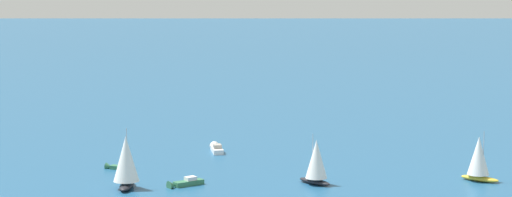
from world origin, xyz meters
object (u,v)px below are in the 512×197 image
object	(u,v)px
motorboat_offshore	(118,167)
motorboat_outer_ring_b	(184,183)
sailboat_outer_ring_a	(316,162)
sailboat_mid_cluster	(479,158)
motorboat_near_centre	(216,148)
sailboat_far_stbd	(126,162)

from	to	relation	value
motorboat_offshore	motorboat_outer_ring_b	world-z (taller)	motorboat_outer_ring_b
motorboat_offshore	sailboat_outer_ring_a	distance (m)	43.33
motorboat_offshore	motorboat_outer_ring_b	size ratio (longest dim) A/B	0.95
motorboat_outer_ring_b	sailboat_mid_cluster	bearing A→B (deg)	11.71
motorboat_near_centre	motorboat_offshore	distance (m)	28.19
motorboat_near_centre	motorboat_offshore	bearing A→B (deg)	-127.30
sailboat_mid_cluster	motorboat_outer_ring_b	bearing A→B (deg)	-168.29
motorboat_near_centre	sailboat_mid_cluster	xyz separation A→B (m)	(56.75, -24.27, 3.91)
sailboat_far_stbd	sailboat_mid_cluster	distance (m)	68.94
motorboat_offshore	sailboat_outer_ring_a	bearing A→B (deg)	-11.99
sailboat_far_stbd	sailboat_outer_ring_a	world-z (taller)	sailboat_far_stbd
sailboat_far_stbd	sailboat_mid_cluster	xyz separation A→B (m)	(67.20, 15.38, -0.66)
sailboat_mid_cluster	motorboat_outer_ring_b	distance (m)	58.17
sailboat_far_stbd	sailboat_outer_ring_a	xyz separation A→B (m)	(35.56, 8.27, -0.73)
sailboat_far_stbd	sailboat_outer_ring_a	bearing A→B (deg)	13.09
motorboat_near_centre	motorboat_outer_ring_b	size ratio (longest dim) A/B	1.34
sailboat_outer_ring_a	motorboat_outer_ring_b	distance (m)	25.91
sailboat_far_stbd	motorboat_offshore	distance (m)	19.07
motorboat_offshore	motorboat_outer_ring_b	xyz separation A→B (m)	(17.01, -13.62, 0.10)
sailboat_outer_ring_a	motorboat_outer_ring_b	size ratio (longest dim) A/B	1.47
motorboat_near_centre	sailboat_mid_cluster	distance (m)	61.85
motorboat_offshore	sailboat_mid_cluster	size ratio (longest dim) A/B	0.64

